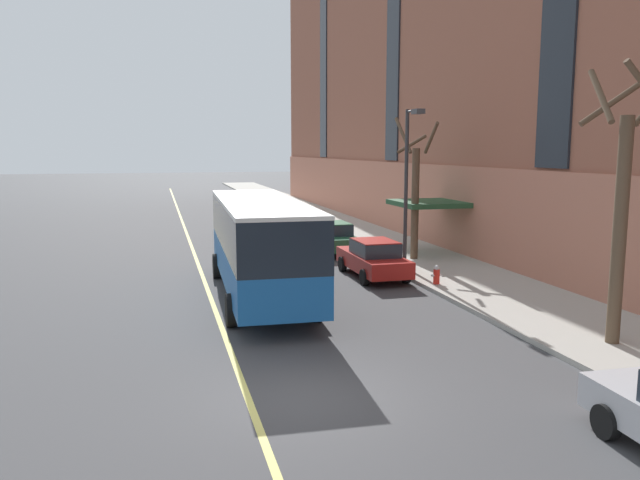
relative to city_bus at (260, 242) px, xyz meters
name	(u,v)px	position (x,y,z in m)	size (l,w,h in m)	color
ground_plane	(307,397)	(-0.48, -9.04, -2.02)	(260.00, 260.00, 0.00)	#424244
sidewalk	(583,325)	(8.60, -6.04, -1.95)	(4.74, 160.00, 0.15)	#ADA89E
city_bus	(260,242)	(0.00, 0.00, 0.00)	(3.17, 11.26, 3.47)	#19569E
parked_car_white_0	(280,212)	(4.99, 21.84, -1.24)	(2.13, 4.75, 1.56)	silver
parked_car_green_1	(331,237)	(5.08, 8.80, -1.24)	(2.00, 4.70, 1.56)	#23603D
parked_car_red_3	(373,258)	(5.07, 2.43, -1.24)	(1.95, 4.71, 1.56)	#B21E19
street_tree_mid_block	(621,205)	(8.11, -7.85, 1.77)	(1.98, 1.86, 7.19)	brown
street_tree_far_uptown	(415,192)	(8.11, 5.36, 1.22)	(1.69, 1.64, 6.50)	brown
street_lamp	(409,172)	(6.83, 3.13, 2.25)	(0.36, 1.48, 6.70)	#2D2D30
fire_hydrant	(437,275)	(6.73, -0.03, -1.53)	(0.42, 0.24, 0.72)	red
lane_centerline	(233,357)	(-1.70, -6.04, -2.02)	(0.16, 140.00, 0.01)	#E0D66B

